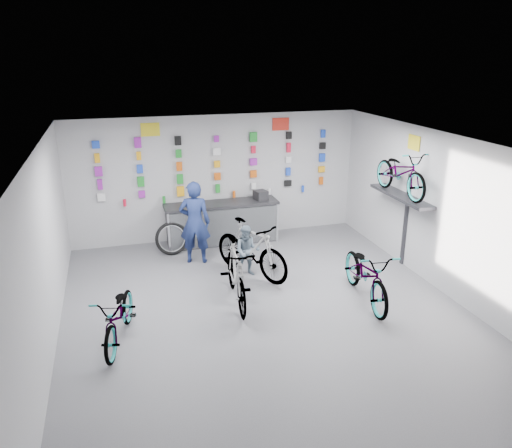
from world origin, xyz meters
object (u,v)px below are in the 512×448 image
object	(u,v)px
bike_left	(120,316)
bike_service	(251,249)
bike_center	(236,274)
bike_right	(367,274)
counter	(222,223)
clerk	(195,222)
customer	(247,251)

from	to	relation	value
bike_left	bike_service	size ratio (longest dim) A/B	0.88
bike_center	bike_right	world-z (taller)	bike_center
counter	bike_service	xyz separation A→B (m)	(0.17, -2.00, 0.10)
bike_center	clerk	distance (m)	2.14
clerk	counter	bearing A→B (deg)	-113.93
bike_right	clerk	xyz separation A→B (m)	(-2.71, 2.66, 0.38)
clerk	customer	size ratio (longest dim) A/B	1.70
counter	bike_right	distance (m)	4.10
bike_right	bike_center	bearing A→B (deg)	172.66
counter	bike_left	distance (m)	4.54
bike_left	clerk	world-z (taller)	clerk
bike_center	clerk	size ratio (longest dim) A/B	1.06
counter	clerk	distance (m)	1.33
bike_service	clerk	size ratio (longest dim) A/B	1.08
bike_left	bike_center	bearing A→B (deg)	34.17
bike_left	bike_right	world-z (taller)	bike_right
bike_center	bike_service	bearing A→B (deg)	65.76
bike_center	bike_right	bearing A→B (deg)	-9.32
bike_left	bike_service	xyz separation A→B (m)	(2.67, 1.79, 0.13)
counter	bike_center	size ratio (longest dim) A/B	1.40
bike_left	bike_service	distance (m)	3.22
counter	bike_left	world-z (taller)	counter
counter	bike_right	size ratio (longest dim) A/B	1.33
bike_right	counter	bearing A→B (deg)	124.51
bike_right	customer	size ratio (longest dim) A/B	1.89
counter	bike_left	xyz separation A→B (m)	(-2.50, -3.79, -0.03)
counter	bike_service	size ratio (longest dim) A/B	1.37
bike_left	clerk	xyz separation A→B (m)	(1.69, 2.82, 0.46)
bike_center	bike_service	xyz separation A→B (m)	(0.58, 1.04, 0.01)
bike_left	bike_right	bearing A→B (deg)	16.53
bike_right	customer	world-z (taller)	customer
bike_left	customer	xyz separation A→B (m)	(2.59, 1.83, 0.08)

